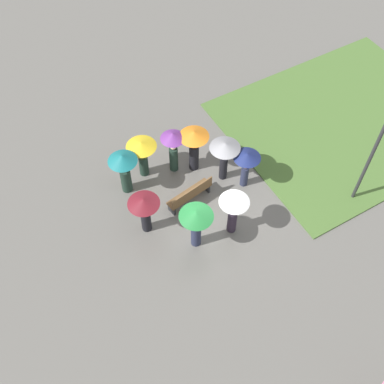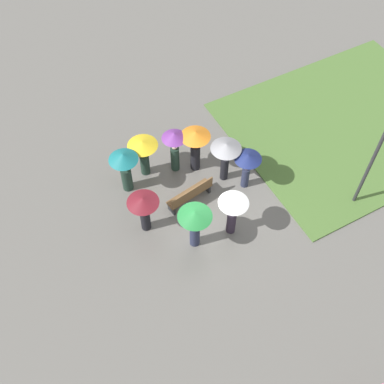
% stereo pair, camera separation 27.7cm
% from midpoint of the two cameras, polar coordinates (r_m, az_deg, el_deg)
% --- Properties ---
extents(ground_plane, '(90.00, 90.00, 0.00)m').
position_cam_midpoint_polar(ground_plane, '(17.43, 2.53, -2.56)').
color(ground_plane, '#66635E').
extents(lawn_patch_near, '(9.43, 7.74, 0.06)m').
position_cam_midpoint_polar(lawn_patch_near, '(21.26, 18.37, 7.61)').
color(lawn_patch_near, '#4C7033').
rests_on(lawn_patch_near, ground_plane).
extents(park_bench, '(1.85, 0.70, 0.90)m').
position_cam_midpoint_polar(park_bench, '(17.32, 0.29, -0.28)').
color(park_bench, brown).
rests_on(park_bench, ground_plane).
extents(lamp_post, '(0.32, 0.32, 4.63)m').
position_cam_midpoint_polar(lamp_post, '(16.57, 21.67, 4.91)').
color(lamp_post, '#2D2D30').
rests_on(lamp_post, ground_plane).
extents(crowd_person_teal, '(1.06, 1.06, 1.92)m').
position_cam_midpoint_polar(crowd_person_teal, '(17.18, -7.55, 3.21)').
color(crowd_person_teal, '#1E3328').
rests_on(crowd_person_teal, ground_plane).
extents(crowd_person_grey, '(1.12, 1.12, 1.89)m').
position_cam_midpoint_polar(crowd_person_grey, '(17.32, 4.48, 4.72)').
color(crowd_person_grey, black).
rests_on(crowd_person_grey, ground_plane).
extents(crowd_person_white, '(1.03, 1.03, 1.92)m').
position_cam_midpoint_polar(crowd_person_white, '(15.92, 5.38, -1.85)').
color(crowd_person_white, '#2D2333').
rests_on(crowd_person_white, ground_plane).
extents(crowd_person_navy, '(0.99, 0.99, 1.73)m').
position_cam_midpoint_polar(crowd_person_navy, '(17.29, 7.03, 3.44)').
color(crowd_person_navy, '#282D47').
rests_on(crowd_person_navy, ground_plane).
extents(crowd_person_orange, '(1.11, 1.11, 1.98)m').
position_cam_midpoint_polar(crowd_person_orange, '(17.63, 0.86, 5.87)').
color(crowd_person_orange, black).
rests_on(crowd_person_orange, ground_plane).
extents(crowd_person_maroon, '(1.09, 1.09, 1.75)m').
position_cam_midpoint_polar(crowd_person_maroon, '(16.09, -5.27, -1.71)').
color(crowd_person_maroon, black).
rests_on(crowd_person_maroon, ground_plane).
extents(crowd_person_yellow, '(1.13, 1.13, 1.72)m').
position_cam_midpoint_polar(crowd_person_yellow, '(17.68, -5.35, 4.92)').
color(crowd_person_yellow, '#1E3328').
rests_on(crowd_person_yellow, ground_plane).
extents(crowd_person_green, '(1.14, 1.14, 1.90)m').
position_cam_midpoint_polar(crowd_person_green, '(15.57, 0.85, -3.39)').
color(crowd_person_green, '#282D47').
rests_on(crowd_person_green, ground_plane).
extents(crowd_person_purple, '(0.91, 0.91, 1.97)m').
position_cam_midpoint_polar(crowd_person_purple, '(17.63, -1.65, 5.66)').
color(crowd_person_purple, '#1E3328').
rests_on(crowd_person_purple, ground_plane).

